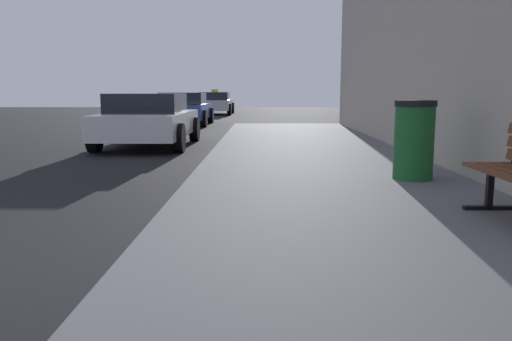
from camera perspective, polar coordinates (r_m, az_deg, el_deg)
sidewalk at (r=3.23m, az=18.85°, el=-14.36°), size 4.00×32.00×0.15m
trash_bin at (r=7.14m, az=17.24°, el=3.30°), size 0.55×0.55×1.06m
car_white at (r=12.57m, az=-11.90°, el=5.58°), size 2.06×4.05×1.27m
car_blue at (r=20.37m, az=-8.06°, el=6.86°), size 2.04×4.04×1.27m
car_silver at (r=29.92m, az=-4.59°, el=7.54°), size 2.04×4.42×1.43m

